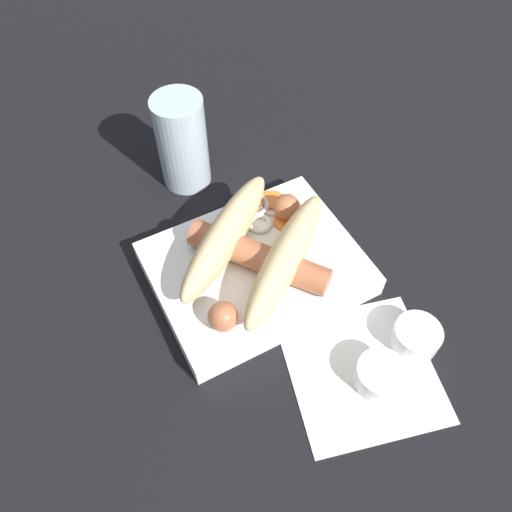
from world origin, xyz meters
TOP-DOWN VIEW (x-y plane):
  - ground_plane at (0.00, 0.00)m, footprint 3.00×3.00m
  - food_tray at (0.00, 0.00)m, footprint 0.23×0.18m
  - bread_roll at (0.00, -0.00)m, footprint 0.22×0.20m
  - sausage at (0.00, 0.01)m, footprint 0.16×0.15m
  - pickled_veggies at (-0.05, -0.06)m, footprint 0.07×0.07m
  - napkin at (-0.04, 0.16)m, footprint 0.18×0.18m
  - condiment_cup_near at (-0.05, 0.17)m, footprint 0.05×0.05m
  - condiment_cup_far at (-0.11, 0.16)m, footprint 0.05×0.05m
  - drink_glass at (0.01, -0.19)m, footprint 0.06×0.06m

SIDE VIEW (x-z plane):
  - ground_plane at x=0.00m, z-range 0.00..0.00m
  - napkin at x=-0.04m, z-range 0.00..0.00m
  - condiment_cup_near at x=-0.05m, z-range 0.00..0.03m
  - condiment_cup_far at x=-0.11m, z-range 0.00..0.03m
  - food_tray at x=0.00m, z-range 0.00..0.03m
  - pickled_veggies at x=-0.05m, z-range 0.03..0.04m
  - sausage at x=0.00m, z-range 0.03..0.06m
  - bread_roll at x=0.00m, z-range 0.03..0.08m
  - drink_glass at x=0.01m, z-range 0.00..0.13m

